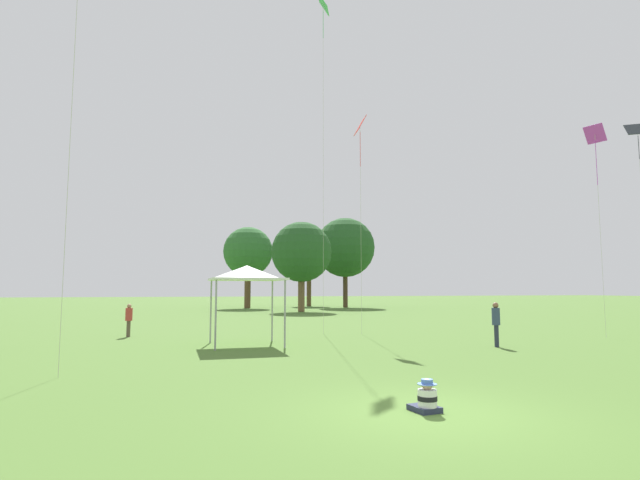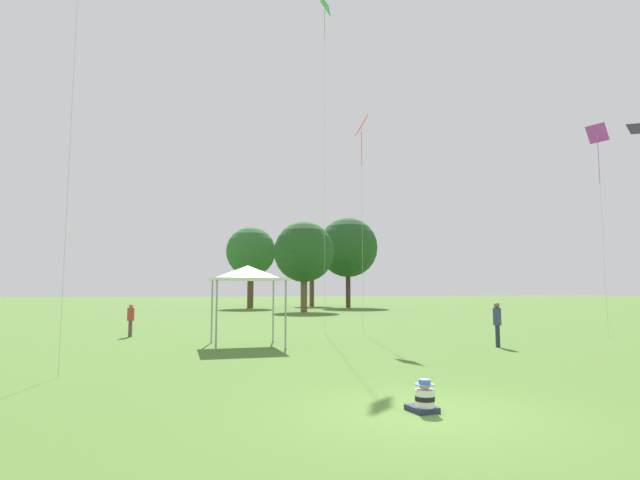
{
  "view_description": "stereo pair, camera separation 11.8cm",
  "coord_description": "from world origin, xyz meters",
  "px_view_note": "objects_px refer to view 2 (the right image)",
  "views": [
    {
      "loc": [
        -4.41,
        -8.19,
        2.2
      ],
      "look_at": [
        0.01,
        6.91,
        3.76
      ],
      "focal_mm": 28.0,
      "sensor_mm": 36.0,
      "label": 1
    },
    {
      "loc": [
        -4.3,
        -8.22,
        2.2
      ],
      "look_at": [
        0.01,
        6.91,
        3.76
      ],
      "focal_mm": 28.0,
      "sensor_mm": 36.0,
      "label": 2
    }
  ],
  "objects_px": {
    "distant_tree_1": "(304,252)",
    "distant_tree_2": "(348,248)",
    "person_standing_2": "(131,317)",
    "kite_5": "(598,141)",
    "kite_1": "(325,18)",
    "distant_tree_3": "(251,252)",
    "canopy_tent": "(248,273)",
    "kite_3": "(361,132)",
    "seated_toddler": "(424,399)",
    "person_standing_1": "(497,320)",
    "distant_tree_0": "(312,258)"
  },
  "relations": [
    {
      "from": "person_standing_1",
      "to": "kite_1",
      "type": "height_order",
      "value": "kite_1"
    },
    {
      "from": "kite_1",
      "to": "kite_3",
      "type": "height_order",
      "value": "kite_1"
    },
    {
      "from": "kite_1",
      "to": "distant_tree_2",
      "type": "bearing_deg",
      "value": 47.32
    },
    {
      "from": "distant_tree_0",
      "to": "seated_toddler",
      "type": "bearing_deg",
      "value": -102.95
    },
    {
      "from": "seated_toddler",
      "to": "kite_3",
      "type": "distance_m",
      "value": 18.58
    },
    {
      "from": "person_standing_2",
      "to": "kite_5",
      "type": "height_order",
      "value": "kite_5"
    },
    {
      "from": "canopy_tent",
      "to": "distant_tree_2",
      "type": "xyz_separation_m",
      "value": [
        17.64,
        38.61,
        4.56
      ]
    },
    {
      "from": "person_standing_2",
      "to": "canopy_tent",
      "type": "distance_m",
      "value": 7.24
    },
    {
      "from": "person_standing_2",
      "to": "distant_tree_1",
      "type": "height_order",
      "value": "distant_tree_1"
    },
    {
      "from": "kite_1",
      "to": "canopy_tent",
      "type": "bearing_deg",
      "value": -158.54
    },
    {
      "from": "kite_3",
      "to": "distant_tree_3",
      "type": "distance_m",
      "value": 36.53
    },
    {
      "from": "kite_1",
      "to": "distant_tree_3",
      "type": "bearing_deg",
      "value": 66.31
    },
    {
      "from": "person_standing_1",
      "to": "distant_tree_2",
      "type": "height_order",
      "value": "distant_tree_2"
    },
    {
      "from": "kite_5",
      "to": "kite_1",
      "type": "bearing_deg",
      "value": 89.76
    },
    {
      "from": "kite_5",
      "to": "distant_tree_3",
      "type": "relative_size",
      "value": 1.03
    },
    {
      "from": "canopy_tent",
      "to": "distant_tree_1",
      "type": "height_order",
      "value": "distant_tree_1"
    },
    {
      "from": "kite_3",
      "to": "kite_1",
      "type": "bearing_deg",
      "value": -63.88
    },
    {
      "from": "seated_toddler",
      "to": "distant_tree_2",
      "type": "bearing_deg",
      "value": 64.39
    },
    {
      "from": "distant_tree_1",
      "to": "distant_tree_3",
      "type": "relative_size",
      "value": 0.93
    },
    {
      "from": "kite_3",
      "to": "distant_tree_3",
      "type": "height_order",
      "value": "kite_3"
    },
    {
      "from": "person_standing_1",
      "to": "distant_tree_1",
      "type": "height_order",
      "value": "distant_tree_1"
    },
    {
      "from": "kite_3",
      "to": "distant_tree_2",
      "type": "bearing_deg",
      "value": -145.6
    },
    {
      "from": "person_standing_1",
      "to": "distant_tree_0",
      "type": "height_order",
      "value": "distant_tree_0"
    },
    {
      "from": "person_standing_2",
      "to": "distant_tree_2",
      "type": "height_order",
      "value": "distant_tree_2"
    },
    {
      "from": "kite_5",
      "to": "person_standing_1",
      "type": "bearing_deg",
      "value": 129.47
    },
    {
      "from": "person_standing_2",
      "to": "kite_1",
      "type": "distance_m",
      "value": 18.21
    },
    {
      "from": "seated_toddler",
      "to": "distant_tree_2",
      "type": "xyz_separation_m",
      "value": [
        15.99,
        50.29,
        7.16
      ]
    },
    {
      "from": "person_standing_2",
      "to": "distant_tree_3",
      "type": "height_order",
      "value": "distant_tree_3"
    },
    {
      "from": "kite_5",
      "to": "distant_tree_2",
      "type": "xyz_separation_m",
      "value": [
        1.34,
        40.08,
        -1.81
      ]
    },
    {
      "from": "distant_tree_2",
      "to": "seated_toddler",
      "type": "bearing_deg",
      "value": -107.64
    },
    {
      "from": "distant_tree_1",
      "to": "kite_5",
      "type": "bearing_deg",
      "value": -77.23
    },
    {
      "from": "seated_toddler",
      "to": "person_standing_1",
      "type": "bearing_deg",
      "value": 40.18
    },
    {
      "from": "canopy_tent",
      "to": "kite_3",
      "type": "relative_size",
      "value": 0.29
    },
    {
      "from": "seated_toddler",
      "to": "person_standing_2",
      "type": "xyz_separation_m",
      "value": [
        -6.41,
        16.76,
        0.67
      ]
    },
    {
      "from": "seated_toddler",
      "to": "distant_tree_3",
      "type": "bearing_deg",
      "value": 77.55
    },
    {
      "from": "distant_tree_1",
      "to": "distant_tree_2",
      "type": "xyz_separation_m",
      "value": [
        8.15,
        10.02,
        1.45
      ]
    },
    {
      "from": "seated_toddler",
      "to": "kite_5",
      "type": "bearing_deg",
      "value": 26.9
    },
    {
      "from": "distant_tree_1",
      "to": "kite_3",
      "type": "bearing_deg",
      "value": -97.45
    },
    {
      "from": "kite_3",
      "to": "kite_5",
      "type": "relative_size",
      "value": 1.1
    },
    {
      "from": "person_standing_2",
      "to": "distant_tree_3",
      "type": "relative_size",
      "value": 0.16
    },
    {
      "from": "distant_tree_1",
      "to": "person_standing_2",
      "type": "bearing_deg",
      "value": -121.23
    },
    {
      "from": "kite_1",
      "to": "distant_tree_2",
      "type": "relative_size",
      "value": 1.6
    },
    {
      "from": "seated_toddler",
      "to": "distant_tree_2",
      "type": "distance_m",
      "value": 53.25
    },
    {
      "from": "distant_tree_3",
      "to": "kite_3",
      "type": "bearing_deg",
      "value": -89.2
    },
    {
      "from": "distant_tree_2",
      "to": "distant_tree_3",
      "type": "bearing_deg",
      "value": 174.85
    },
    {
      "from": "person_standing_2",
      "to": "distant_tree_0",
      "type": "distance_m",
      "value": 44.45
    },
    {
      "from": "distant_tree_1",
      "to": "distant_tree_2",
      "type": "bearing_deg",
      "value": 50.86
    },
    {
      "from": "kite_3",
      "to": "distant_tree_0",
      "type": "height_order",
      "value": "kite_3"
    },
    {
      "from": "kite_3",
      "to": "distant_tree_3",
      "type": "xyz_separation_m",
      "value": [
        -0.51,
        36.36,
        -3.54
      ]
    },
    {
      "from": "distant_tree_3",
      "to": "person_standing_1",
      "type": "bearing_deg",
      "value": -85.34
    }
  ]
}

